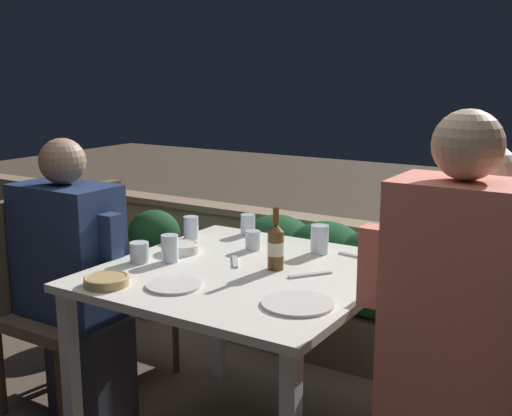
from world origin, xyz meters
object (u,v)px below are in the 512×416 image
object	(u,v)px
chair_left_near	(43,285)
chair_left_far	(102,266)
beer_bottle	(276,246)
person_coral_top	(443,349)
potted_plant	(155,252)
person_white_polo	(467,329)
person_navy_jumper	(76,282)

from	to	relation	value
chair_left_near	chair_left_far	world-z (taller)	same
chair_left_near	beer_bottle	bearing A→B (deg)	11.43
chair_left_near	person_coral_top	bearing A→B (deg)	-1.71
person_coral_top	beer_bottle	world-z (taller)	person_coral_top
chair_left_far	beer_bottle	world-z (taller)	beer_bottle
chair_left_near	potted_plant	xyz separation A→B (m)	(-0.27, 1.05, -0.15)
person_white_polo	potted_plant	world-z (taller)	person_white_polo
chair_left_near	person_coral_top	xyz separation A→B (m)	(1.76, -0.05, 0.14)
person_navy_jumper	person_coral_top	bearing A→B (deg)	-1.93
chair_left_near	person_white_polo	world-z (taller)	person_white_polo
chair_left_far	potted_plant	distance (m)	0.78
person_navy_jumper	beer_bottle	size ratio (longest dim) A/B	5.11
chair_left_far	person_coral_top	xyz separation A→B (m)	(1.74, -0.39, 0.14)
chair_left_far	chair_left_near	bearing A→B (deg)	-91.85
person_navy_jumper	chair_left_far	xyz separation A→B (m)	(-0.19, 0.34, -0.05)
chair_left_far	person_coral_top	bearing A→B (deg)	-12.71
chair_left_far	potted_plant	world-z (taller)	chair_left_far
chair_left_near	chair_left_far	bearing A→B (deg)	88.15
chair_left_near	person_coral_top	world-z (taller)	person_coral_top
potted_plant	person_navy_jumper	bearing A→B (deg)	-65.46
person_white_polo	beer_bottle	xyz separation A→B (m)	(-0.69, -0.10, 0.21)
chair_left_far	person_white_polo	world-z (taller)	person_white_polo
person_white_polo	potted_plant	bearing A→B (deg)	159.72
chair_left_far	person_coral_top	world-z (taller)	person_coral_top
chair_left_near	potted_plant	distance (m)	1.10
person_coral_top	potted_plant	bearing A→B (deg)	151.47
person_white_polo	person_navy_jumper	bearing A→B (deg)	-168.58
person_white_polo	person_coral_top	bearing A→B (deg)	-86.75
person_navy_jumper	potted_plant	size ratio (longest dim) A/B	1.82
person_coral_top	chair_left_near	bearing A→B (deg)	178.29
chair_left_near	beer_bottle	world-z (taller)	beer_bottle
chair_left_far	person_white_polo	size ratio (longest dim) A/B	0.75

